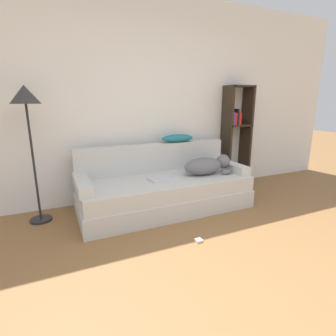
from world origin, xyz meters
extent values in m
plane|color=olive|center=(0.00, 0.00, 0.00)|extent=(20.00, 20.00, 0.00)
cube|color=white|center=(0.00, 2.56, 1.35)|extent=(6.81, 0.06, 2.70)
cube|color=silver|center=(0.03, 1.95, 0.11)|extent=(2.11, 0.89, 0.22)
cube|color=silver|center=(0.03, 1.94, 0.31)|extent=(2.07, 0.85, 0.18)
cube|color=silver|center=(0.03, 2.32, 0.59)|extent=(2.07, 0.15, 0.37)
cube|color=silver|center=(-0.95, 1.94, 0.46)|extent=(0.15, 0.70, 0.11)
cube|color=silver|center=(1.01, 1.94, 0.46)|extent=(0.15, 0.70, 0.11)
ellipsoid|color=slate|center=(0.54, 1.89, 0.52)|extent=(0.52, 0.29, 0.22)
sphere|color=slate|center=(0.85, 1.89, 0.55)|extent=(0.19, 0.19, 0.19)
cone|color=slate|center=(0.85, 1.84, 0.62)|extent=(0.06, 0.06, 0.08)
cone|color=slate|center=(0.85, 1.94, 0.62)|extent=(0.06, 0.06, 0.08)
ellipsoid|color=slate|center=(0.83, 1.76, 0.44)|extent=(0.16, 0.07, 0.07)
cube|color=silver|center=(-0.01, 1.91, 0.41)|extent=(0.37, 0.25, 0.02)
ellipsoid|color=teal|center=(0.40, 2.34, 0.83)|extent=(0.47, 0.20, 0.11)
cube|color=#2D2319|center=(1.26, 2.38, 0.78)|extent=(0.04, 0.26, 1.56)
cube|color=#2D2319|center=(1.64, 2.38, 0.78)|extent=(0.04, 0.26, 1.56)
cube|color=#2D2319|center=(1.45, 2.38, 1.55)|extent=(0.40, 0.26, 0.02)
cube|color=#2D2319|center=(1.45, 2.38, 0.97)|extent=(0.40, 0.26, 0.02)
cube|color=#753384|center=(1.30, 2.37, 1.07)|extent=(0.03, 0.20, 0.19)
cube|color=red|center=(1.34, 2.37, 1.07)|extent=(0.03, 0.20, 0.18)
cube|color=black|center=(1.37, 2.37, 1.10)|extent=(0.03, 0.20, 0.24)
cube|color=red|center=(1.41, 2.37, 1.07)|extent=(0.04, 0.20, 0.18)
cylinder|color=#232326|center=(-1.41, 2.21, 0.01)|extent=(0.24, 0.24, 0.02)
cylinder|color=#232326|center=(-1.41, 2.21, 0.67)|extent=(0.02, 0.02, 1.28)
cone|color=#333333|center=(-1.41, 2.21, 1.40)|extent=(0.30, 0.30, 0.19)
cube|color=white|center=(0.00, 1.06, 0.01)|extent=(0.07, 0.07, 0.02)
camera|label=1|loc=(-1.22, -0.91, 1.34)|focal=28.00mm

